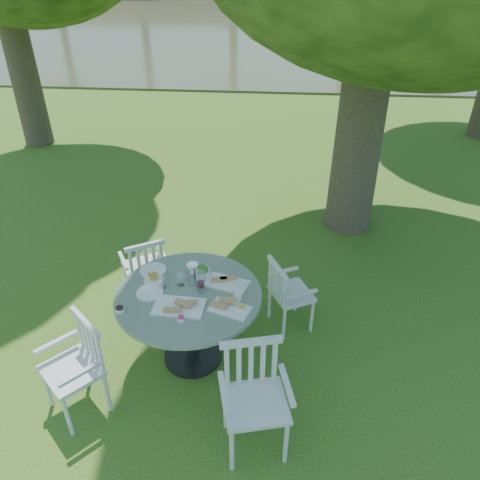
# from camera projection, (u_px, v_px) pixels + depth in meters

# --- Properties ---
(ground) EXTENTS (140.00, 140.00, 0.00)m
(ground) POSITION_uv_depth(u_px,v_px,m) (238.00, 314.00, 5.17)
(ground) COLOR #22440E
(ground) RESTS_ON ground
(table) EXTENTS (1.32, 1.32, 0.81)m
(table) POSITION_uv_depth(u_px,v_px,m) (189.00, 308.00, 4.29)
(table) COLOR black
(table) RESTS_ON ground
(chair_ne) EXTENTS (0.53, 0.54, 0.81)m
(chair_ne) POSITION_uv_depth(u_px,v_px,m) (285.00, 291.00, 4.76)
(chair_ne) COLOR silver
(chair_ne) RESTS_ON ground
(chair_nw) EXTENTS (0.57, 0.56, 0.84)m
(chair_nw) POSITION_uv_depth(u_px,v_px,m) (145.00, 266.00, 5.09)
(chair_nw) COLOR silver
(chair_nw) RESTS_ON ground
(chair_sw) EXTENTS (0.62, 0.62, 0.90)m
(chair_sw) POSITION_uv_depth(u_px,v_px,m) (80.00, 359.00, 3.90)
(chair_sw) COLOR silver
(chair_sw) RESTS_ON ground
(chair_se) EXTENTS (0.58, 0.55, 0.96)m
(chair_se) POSITION_uv_depth(u_px,v_px,m) (253.00, 388.00, 3.62)
(chair_se) COLOR silver
(chair_se) RESTS_ON ground
(tableware) EXTENTS (1.17, 0.83, 0.21)m
(tableware) POSITION_uv_depth(u_px,v_px,m) (187.00, 285.00, 4.24)
(tableware) COLOR white
(tableware) RESTS_ON table
(river) EXTENTS (100.00, 28.00, 0.12)m
(river) POSITION_uv_depth(u_px,v_px,m) (278.00, 21.00, 24.49)
(river) COLOR #393E24
(river) RESTS_ON ground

